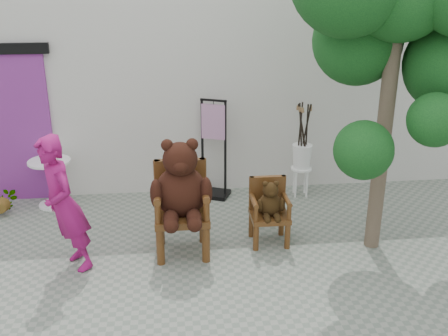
% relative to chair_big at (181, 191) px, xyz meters
% --- Properties ---
extents(ground_plane, '(60.00, 60.00, 0.00)m').
position_rel_chair_big_xyz_m(ground_plane, '(0.58, -0.68, -0.82)').
color(ground_plane, gray).
rests_on(ground_plane, ground).
extents(back_wall, '(9.00, 1.00, 3.00)m').
position_rel_chair_big_xyz_m(back_wall, '(0.58, 2.42, 0.68)').
color(back_wall, silver).
rests_on(back_wall, ground).
extents(doorway, '(1.40, 0.11, 2.33)m').
position_rel_chair_big_xyz_m(doorway, '(-2.42, 1.89, 0.35)').
color(doorway, '#7F2B82').
rests_on(doorway, ground).
extents(chair_big, '(0.72, 0.77, 1.46)m').
position_rel_chair_big_xyz_m(chair_big, '(0.00, 0.00, 0.00)').
color(chair_big, '#45260E').
rests_on(chair_big, ground).
extents(chair_small, '(0.48, 0.46, 0.84)m').
position_rel_chair_big_xyz_m(chair_small, '(1.10, 0.16, -0.31)').
color(chair_small, '#45260E').
rests_on(chair_small, ground).
extents(person, '(0.64, 0.71, 1.63)m').
position_rel_chair_big_xyz_m(person, '(-1.31, -0.24, -0.00)').
color(person, '#99125F').
rests_on(person, ground).
extents(cafe_table, '(0.60, 0.60, 0.70)m').
position_rel_chair_big_xyz_m(cafe_table, '(-1.84, 1.57, -0.38)').
color(cafe_table, white).
rests_on(cafe_table, ground).
extents(display_stand, '(0.55, 0.50, 1.51)m').
position_rel_chair_big_xyz_m(display_stand, '(0.54, 1.66, -0.23)').
color(display_stand, black).
rests_on(display_stand, ground).
extents(stool_bucket, '(0.32, 0.32, 1.45)m').
position_rel_chair_big_xyz_m(stool_bucket, '(1.86, 1.54, -0.17)').
color(stool_bucket, white).
rests_on(stool_bucket, ground).
extents(tree, '(2.43, 1.88, 3.89)m').
position_rel_chair_big_xyz_m(tree, '(2.37, -0.09, 2.09)').
color(tree, '#4A3B2C').
rests_on(tree, ground).
extents(potted_plant, '(0.36, 0.31, 0.37)m').
position_rel_chair_big_xyz_m(potted_plant, '(-2.49, 1.38, -0.63)').
color(potted_plant, '#0E3514').
rests_on(potted_plant, ground).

